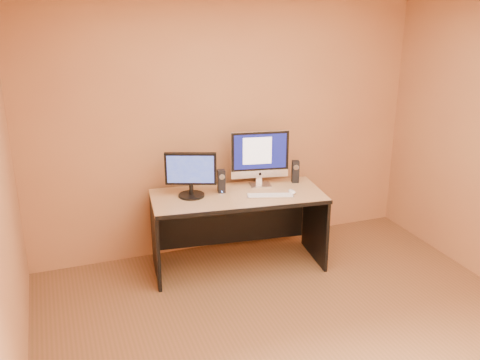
# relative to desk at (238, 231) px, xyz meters

# --- Properties ---
(floor) EXTENTS (4.00, 4.00, 0.00)m
(floor) POSITION_rel_desk_xyz_m (0.07, -1.48, -0.37)
(floor) COLOR brown
(floor) RESTS_ON ground
(walls) EXTENTS (4.00, 4.00, 2.60)m
(walls) POSITION_rel_desk_xyz_m (0.07, -1.48, 0.93)
(walls) COLOR #A97244
(walls) RESTS_ON ground
(desk) EXTENTS (1.68, 0.88, 0.74)m
(desk) POSITION_rel_desk_xyz_m (0.00, 0.00, 0.00)
(desk) COLOR tan
(desk) RESTS_ON ground
(imac) EXTENTS (0.60, 0.31, 0.55)m
(imac) POSITION_rel_desk_xyz_m (0.29, 0.18, 0.65)
(imac) COLOR silver
(imac) RESTS_ON desk
(second_monitor) EXTENTS (0.54, 0.40, 0.42)m
(second_monitor) POSITION_rel_desk_xyz_m (-0.42, 0.11, 0.58)
(second_monitor) COLOR black
(second_monitor) RESTS_ON desk
(speaker_left) EXTENTS (0.08, 0.08, 0.22)m
(speaker_left) POSITION_rel_desk_xyz_m (-0.12, 0.12, 0.48)
(speaker_left) COLOR black
(speaker_left) RESTS_ON desk
(speaker_right) EXTENTS (0.09, 0.09, 0.22)m
(speaker_right) POSITION_rel_desk_xyz_m (0.66, 0.14, 0.48)
(speaker_right) COLOR black
(speaker_right) RESTS_ON desk
(keyboard) EXTENTS (0.45, 0.24, 0.02)m
(keyboard) POSITION_rel_desk_xyz_m (0.27, -0.15, 0.38)
(keyboard) COLOR silver
(keyboard) RESTS_ON desk
(mouse) EXTENTS (0.06, 0.11, 0.04)m
(mouse) POSITION_rel_desk_xyz_m (0.49, -0.14, 0.39)
(mouse) COLOR white
(mouse) RESTS_ON desk
(cable_a) EXTENTS (0.10, 0.21, 0.01)m
(cable_a) POSITION_rel_desk_xyz_m (0.35, 0.31, 0.38)
(cable_a) COLOR black
(cable_a) RESTS_ON desk
(cable_b) EXTENTS (0.10, 0.16, 0.01)m
(cable_b) POSITION_rel_desk_xyz_m (0.27, 0.27, 0.38)
(cable_b) COLOR black
(cable_b) RESTS_ON desk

